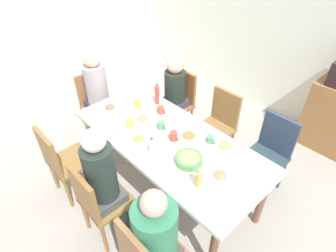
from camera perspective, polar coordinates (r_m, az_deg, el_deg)
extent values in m
plane|color=#9C958D|center=(3.25, 0.00, -12.59)|extent=(6.93, 6.93, 0.00)
cube|color=silver|center=(4.24, 25.40, 17.93)|extent=(6.02, 0.12, 2.60)
cube|color=silver|center=(4.83, -26.21, 19.89)|extent=(0.12, 4.84, 2.60)
cube|color=silver|center=(2.73, 0.00, -2.82)|extent=(2.06, 0.92, 0.04)
cylinder|color=brown|center=(3.42, -15.25, -2.70)|extent=(0.07, 0.07, 0.71)
cylinder|color=brown|center=(2.47, 9.43, -23.95)|extent=(0.07, 0.07, 0.71)
cylinder|color=brown|center=(3.71, -5.71, 2.20)|extent=(0.07, 0.07, 0.71)
cylinder|color=brown|center=(2.85, 19.01, -14.17)|extent=(0.07, 0.07, 0.71)
cube|color=#2B3D45|center=(3.11, 19.40, -6.51)|extent=(0.40, 0.40, 0.04)
cylinder|color=#283F4B|center=(3.34, 22.58, -9.22)|extent=(0.04, 0.04, 0.43)
cylinder|color=#253A44|center=(3.43, 17.71, -6.41)|extent=(0.04, 0.04, 0.43)
cylinder|color=#242F44|center=(3.11, 19.57, -12.57)|extent=(0.04, 0.04, 0.43)
cylinder|color=#353849|center=(3.20, 14.41, -9.43)|extent=(0.04, 0.04, 0.43)
cube|color=#2E3E56|center=(3.09, 22.00, -1.71)|extent=(0.38, 0.04, 0.45)
cylinder|color=#955A40|center=(2.63, -1.92, -22.82)|extent=(0.04, 0.04, 0.43)
cube|color=#41403C|center=(2.27, -2.50, -24.60)|extent=(0.30, 0.30, 0.10)
cylinder|color=#317852|center=(2.02, -2.73, -20.95)|extent=(0.32, 0.32, 0.46)
sphere|color=#D29E89|center=(1.77, -3.03, -15.74)|extent=(0.18, 0.18, 0.18)
cube|color=olive|center=(2.65, -12.62, -14.92)|extent=(0.40, 0.40, 0.04)
cylinder|color=#905E39|center=(2.89, -16.83, -17.19)|extent=(0.04, 0.04, 0.43)
cylinder|color=brown|center=(2.70, -13.07, -21.86)|extent=(0.04, 0.04, 0.43)
cylinder|color=olive|center=(2.96, -11.02, -13.89)|extent=(0.04, 0.04, 0.43)
cylinder|color=olive|center=(2.78, -6.91, -18.09)|extent=(0.04, 0.04, 0.43)
cube|color=olive|center=(2.43, -17.03, -13.63)|extent=(0.38, 0.04, 0.45)
cylinder|color=#3C3E3C|center=(2.88, -11.20, -15.54)|extent=(0.09, 0.09, 0.45)
cylinder|color=#38454B|center=(2.80, -9.29, -17.57)|extent=(0.09, 0.09, 0.45)
cube|color=#464549|center=(2.60, -12.80, -14.12)|extent=(0.30, 0.30, 0.10)
cylinder|color=#232F2A|center=(2.36, -13.86, -9.39)|extent=(0.26, 0.26, 0.53)
sphere|color=beige|center=(2.13, -15.25, -2.92)|extent=(0.19, 0.19, 0.19)
cube|color=olive|center=(3.79, -13.87, 3.60)|extent=(0.40, 0.40, 0.04)
cylinder|color=olive|center=(4.11, -12.65, 2.91)|extent=(0.04, 0.04, 0.43)
cylinder|color=olive|center=(3.99, -16.72, 0.95)|extent=(0.04, 0.04, 0.43)
cylinder|color=olive|center=(3.86, -9.94, 0.82)|extent=(0.04, 0.04, 0.43)
cylinder|color=olive|center=(3.74, -14.19, -1.34)|extent=(0.04, 0.04, 0.43)
cube|color=#916138|center=(3.81, -15.82, 7.61)|extent=(0.04, 0.38, 0.45)
cylinder|color=#2F3154|center=(3.87, -11.63, 0.84)|extent=(0.09, 0.09, 0.45)
cylinder|color=#2E314A|center=(3.81, -13.62, -0.15)|extent=(0.09, 0.09, 0.45)
cube|color=#2E2B55|center=(3.76, -14.00, 4.35)|extent=(0.30, 0.30, 0.10)
cylinder|color=#A1969B|center=(3.61, -14.73, 8.35)|extent=(0.28, 0.28, 0.50)
sphere|color=beige|center=(3.46, -15.65, 13.32)|extent=(0.21, 0.21, 0.21)
cube|color=olive|center=(3.36, 9.57, -0.73)|extent=(0.40, 0.40, 0.04)
cylinder|color=olive|center=(3.54, 13.05, -3.65)|extent=(0.04, 0.04, 0.43)
cylinder|color=#945934|center=(3.69, 8.86, -1.13)|extent=(0.04, 0.04, 0.43)
cylinder|color=olive|center=(3.33, 9.56, -6.35)|extent=(0.04, 0.04, 0.43)
cylinder|color=olive|center=(3.48, 5.26, -3.54)|extent=(0.04, 0.04, 0.43)
cube|color=olive|center=(3.34, 11.94, 3.73)|extent=(0.38, 0.04, 0.45)
cube|color=brown|center=(3.72, 1.39, 4.12)|extent=(0.40, 0.40, 0.04)
cylinder|color=olive|center=(3.86, 4.91, 1.25)|extent=(0.04, 0.04, 0.43)
cylinder|color=olive|center=(4.05, 1.40, 3.36)|extent=(0.04, 0.04, 0.43)
cylinder|color=olive|center=(3.66, 1.27, -0.91)|extent=(0.04, 0.04, 0.43)
cylinder|color=olive|center=(3.86, -2.23, 1.41)|extent=(0.04, 0.04, 0.43)
cube|color=brown|center=(3.71, 3.47, 8.18)|extent=(0.38, 0.04, 0.45)
cylinder|color=#384148|center=(3.74, 1.09, 0.30)|extent=(0.09, 0.09, 0.45)
cylinder|color=#41493C|center=(3.84, -0.56, 1.37)|extent=(0.09, 0.09, 0.45)
cube|color=#3D3544|center=(3.69, 1.40, 4.89)|extent=(0.30, 0.30, 0.10)
cylinder|color=#222A24|center=(3.56, 1.46, 8.28)|extent=(0.27, 0.27, 0.40)
sphere|color=#ECB594|center=(3.42, 1.54, 12.60)|extent=(0.21, 0.21, 0.21)
cube|color=olive|center=(3.09, -19.55, -6.90)|extent=(0.40, 0.40, 0.04)
cylinder|color=brown|center=(3.34, -22.65, -9.37)|extent=(0.04, 0.04, 0.43)
cylinder|color=olive|center=(3.10, -20.03, -12.97)|extent=(0.04, 0.04, 0.43)
cylinder|color=#94613D|center=(3.40, -17.55, -6.77)|extent=(0.04, 0.04, 0.43)
cylinder|color=olive|center=(3.17, -14.58, -10.06)|extent=(0.04, 0.04, 0.43)
cube|color=olive|center=(2.90, -23.61, -5.16)|extent=(0.38, 0.04, 0.45)
cylinder|color=silver|center=(2.73, 4.41, -2.20)|extent=(0.24, 0.24, 0.01)
ellipsoid|color=#A26937|center=(2.72, 4.43, -1.88)|extent=(0.13, 0.13, 0.02)
cylinder|color=silver|center=(2.70, -6.00, -2.89)|extent=(0.20, 0.20, 0.01)
ellipsoid|color=olive|center=(2.68, -6.02, -2.58)|extent=(0.11, 0.11, 0.02)
cylinder|color=silver|center=(2.39, 10.75, -10.25)|extent=(0.20, 0.20, 0.01)
ellipsoid|color=#C97651|center=(2.37, 10.80, -9.94)|extent=(0.11, 0.11, 0.02)
cylinder|color=white|center=(2.96, -5.30, 1.35)|extent=(0.21, 0.21, 0.01)
ellipsoid|color=tan|center=(2.94, -5.32, 1.66)|extent=(0.12, 0.12, 0.02)
cylinder|color=white|center=(2.66, 11.90, -4.28)|extent=(0.23, 0.23, 0.01)
ellipsoid|color=#819E56|center=(2.65, 11.96, -3.97)|extent=(0.13, 0.13, 0.02)
cylinder|color=silver|center=(3.19, -11.95, 3.65)|extent=(0.22, 0.22, 0.01)
ellipsoid|color=#A26340|center=(3.18, -11.99, 3.94)|extent=(0.12, 0.12, 0.02)
cylinder|color=#50854A|center=(2.46, 4.35, -6.99)|extent=(0.25, 0.25, 0.06)
ellipsoid|color=#849B5F|center=(2.44, 4.39, -6.47)|extent=(0.20, 0.20, 0.04)
cylinder|color=white|center=(2.75, -10.58, -1.52)|extent=(0.08, 0.08, 0.08)
torus|color=white|center=(2.72, -9.95, -2.04)|extent=(0.05, 0.01, 0.05)
cylinder|color=#C84833|center=(3.04, -1.50, 3.37)|extent=(0.08, 0.08, 0.08)
torus|color=#C34E43|center=(3.00, -0.82, 2.95)|extent=(0.05, 0.01, 0.05)
cylinder|color=#CA4336|center=(2.67, 1.11, -2.07)|extent=(0.08, 0.08, 0.09)
torus|color=#CB4839|center=(2.64, 1.87, -2.59)|extent=(0.05, 0.01, 0.05)
cylinder|color=#DFC950|center=(2.88, -8.00, 0.83)|extent=(0.09, 0.09, 0.08)
torus|color=#EED04E|center=(2.84, -7.34, 0.34)|extent=(0.05, 0.01, 0.05)
cylinder|color=#DDCE49|center=(3.15, -6.39, 4.63)|extent=(0.08, 0.08, 0.08)
torus|color=yellow|center=(3.12, -5.78, 4.24)|extent=(0.05, 0.01, 0.05)
cylinder|color=#508868|center=(2.81, -1.49, 0.17)|extent=(0.08, 0.08, 0.08)
torus|color=#458768|center=(2.78, -0.78, -0.30)|extent=(0.05, 0.01, 0.05)
cylinder|color=white|center=(3.11, -9.83, 3.96)|extent=(0.07, 0.07, 0.10)
torus|color=white|center=(3.08, -9.32, 3.61)|extent=(0.05, 0.01, 0.05)
cylinder|color=#4E8565|center=(2.68, 8.72, -2.72)|extent=(0.07, 0.07, 0.07)
torus|color=#418F62|center=(2.66, 9.50, -3.20)|extent=(0.05, 0.01, 0.05)
cylinder|color=tan|center=(2.25, 6.43, -11.00)|extent=(0.06, 0.06, 0.15)
cone|color=tan|center=(2.18, 6.59, -9.45)|extent=(0.05, 0.05, 0.03)
cylinder|color=white|center=(2.17, 6.63, -9.09)|extent=(0.03, 0.03, 0.01)
cylinder|color=silver|center=(2.51, -3.34, -4.50)|extent=(0.05, 0.05, 0.15)
cone|color=silver|center=(2.45, -3.41, -2.97)|extent=(0.05, 0.05, 0.03)
cylinder|color=red|center=(2.43, -3.43, -2.61)|extent=(0.03, 0.03, 0.01)
cylinder|color=red|center=(3.16, -2.30, 6.36)|extent=(0.05, 0.05, 0.22)
cone|color=red|center=(3.09, -2.35, 8.31)|extent=(0.05, 0.05, 0.03)
cylinder|color=red|center=(3.09, -2.36, 8.64)|extent=(0.03, 0.03, 0.01)
cube|color=olive|center=(4.08, 31.56, 1.34)|extent=(0.70, 0.44, 0.90)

